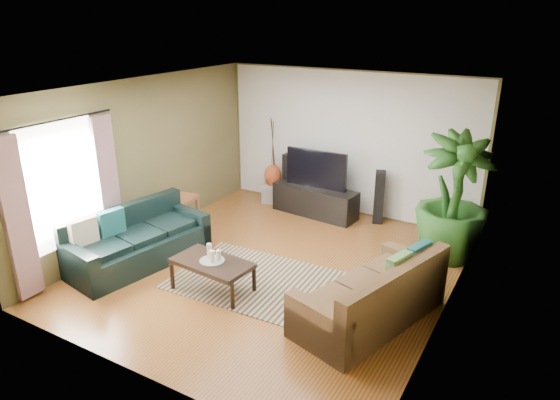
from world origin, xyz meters
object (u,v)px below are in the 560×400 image
Objects in this scene: tv_stand at (315,201)px; sofa_right at (370,289)px; speaker_left at (289,179)px; speaker_right at (379,197)px; coffee_table at (213,276)px; television at (316,169)px; potted_plant at (453,198)px; side_table at (179,213)px; pedestal at (273,193)px; sofa_left at (138,238)px; vase at (273,176)px.

sofa_right is at bearing -46.82° from tv_stand.
speaker_left reaches higher than speaker_right.
television reaches higher than coffee_table.
television is 1.22× the size of speaker_right.
television reaches higher than sofa_right.
side_table is (-4.43, -1.26, -0.70)m from potted_plant.
pedestal is (-3.65, 0.73, -0.81)m from potted_plant.
sofa_left is 1.50m from coffee_table.
television is 1.29m from pedestal.
tv_stand is 2.75m from potted_plant.
television is (0.00, 0.02, 0.63)m from tv_stand.
coffee_table is at bearing -72.80° from pedestal.
potted_plant reaches higher than vase.
potted_plant is 3.75m from vase.
sofa_right reaches higher than coffee_table.
television is 1.27m from speaker_right.
sofa_left and sofa_right have the same top height.
sofa_left is at bearing -147.32° from speaker_right.
sofa_left is 1.39m from side_table.
vase is at bearing -116.48° from sofa_right.
television is (-2.14, 2.83, 0.49)m from sofa_right.
tv_stand is 1.67× the size of speaker_right.
vase is at bearing 175.30° from tv_stand.
side_table is (-3.97, 1.02, -0.13)m from sofa_right.
tv_stand reaches higher than coffee_table.
potted_plant is (4.08, 2.60, 0.57)m from sofa_left.
sofa_left is 4.43× the size of vase.
coffee_table is at bearing -133.91° from potted_plant.
speaker_right is at bearing 16.86° from tv_stand.
sofa_right reaches higher than vase.
television is (-0.01, 3.25, 0.68)m from coffee_table.
vase is (-1.06, 3.42, 0.33)m from coffee_table.
coffee_table is at bearing -89.85° from television.
speaker_left is at bearing -120.13° from sofa_right.
sofa_right is 1.04× the size of potted_plant.
potted_plant is at bearing -47.23° from speaker_right.
vase is (-1.05, 0.18, -0.36)m from television.
coffee_table is 1.87× the size of side_table.
speaker_right is at bearing 8.30° from speaker_left.
pedestal is at bearing 0.00° from vase.
vase is at bearing 3.14° from sofa_left.
coffee_table is 0.55× the size of potted_plant.
vase is (-3.65, 0.73, -0.44)m from potted_plant.
vase reaches higher than coffee_table.
sofa_right is 1.96× the size of speaker_left.
side_table reaches higher than pedestal.
coffee_table is at bearing -70.13° from speaker_left.
television is 2.65m from side_table.
television is at bearing 44.74° from side_table.
pedestal is 0.64× the size of side_table.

